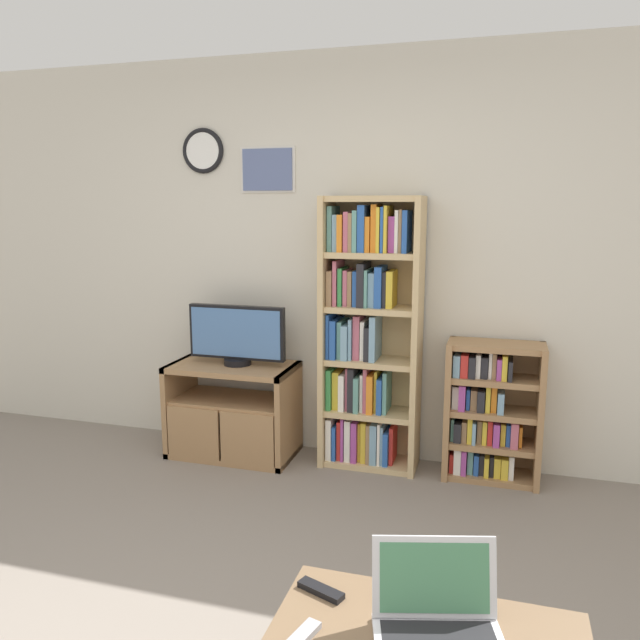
{
  "coord_description": "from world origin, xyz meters",
  "views": [
    {
      "loc": [
        0.97,
        -1.61,
        1.66
      ],
      "look_at": [
        0.12,
        1.26,
        1.1
      ],
      "focal_mm": 35.0,
      "sensor_mm": 36.0,
      "label": 1
    }
  ],
  "objects_px": {
    "laptop": "(437,615)",
    "remote_near_laptop": "(321,590)",
    "tv_stand": "(232,410)",
    "remote_far_from_laptop": "(300,638)",
    "bookshelf_short": "(489,413)",
    "television": "(237,335)",
    "bookshelf_tall": "(367,336)"
  },
  "relations": [
    {
      "from": "remote_far_from_laptop",
      "to": "bookshelf_short",
      "type": "bearing_deg",
      "value": -85.49
    },
    {
      "from": "laptop",
      "to": "remote_near_laptop",
      "type": "bearing_deg",
      "value": 150.44
    },
    {
      "from": "laptop",
      "to": "bookshelf_tall",
      "type": "bearing_deg",
      "value": 92.2
    },
    {
      "from": "bookshelf_short",
      "to": "remote_near_laptop",
      "type": "relative_size",
      "value": 5.14
    },
    {
      "from": "bookshelf_tall",
      "to": "laptop",
      "type": "bearing_deg",
      "value": -72.48
    },
    {
      "from": "laptop",
      "to": "remote_near_laptop",
      "type": "relative_size",
      "value": 2.58
    },
    {
      "from": "remote_near_laptop",
      "to": "remote_far_from_laptop",
      "type": "distance_m",
      "value": 0.23
    },
    {
      "from": "tv_stand",
      "to": "bookshelf_tall",
      "type": "bearing_deg",
      "value": 7.54
    },
    {
      "from": "bookshelf_tall",
      "to": "tv_stand",
      "type": "bearing_deg",
      "value": -172.46
    },
    {
      "from": "bookshelf_short",
      "to": "remote_far_from_laptop",
      "type": "height_order",
      "value": "bookshelf_short"
    },
    {
      "from": "bookshelf_short",
      "to": "remote_near_laptop",
      "type": "xyz_separation_m",
      "value": [
        -0.47,
        -2.04,
        0.04
      ]
    },
    {
      "from": "bookshelf_tall",
      "to": "laptop",
      "type": "distance_m",
      "value": 2.26
    },
    {
      "from": "tv_stand",
      "to": "laptop",
      "type": "height_order",
      "value": "laptop"
    },
    {
      "from": "tv_stand",
      "to": "remote_far_from_laptop",
      "type": "distance_m",
      "value": 2.45
    },
    {
      "from": "bookshelf_tall",
      "to": "laptop",
      "type": "relative_size",
      "value": 4.01
    },
    {
      "from": "tv_stand",
      "to": "bookshelf_short",
      "type": "relative_size",
      "value": 0.97
    },
    {
      "from": "laptop",
      "to": "bookshelf_short",
      "type": "bearing_deg",
      "value": 72.26
    },
    {
      "from": "television",
      "to": "laptop",
      "type": "xyz_separation_m",
      "value": [
        1.52,
        -2.04,
        -0.32
      ]
    },
    {
      "from": "remote_near_laptop",
      "to": "remote_far_from_laptop",
      "type": "bearing_deg",
      "value": -157.65
    },
    {
      "from": "television",
      "to": "laptop",
      "type": "height_order",
      "value": "television"
    },
    {
      "from": "television",
      "to": "remote_near_laptop",
      "type": "relative_size",
      "value": 3.96
    },
    {
      "from": "bookshelf_short",
      "to": "remote_far_from_laptop",
      "type": "relative_size",
      "value": 5.12
    },
    {
      "from": "tv_stand",
      "to": "remote_far_from_laptop",
      "type": "height_order",
      "value": "tv_stand"
    },
    {
      "from": "television",
      "to": "remote_far_from_laptop",
      "type": "bearing_deg",
      "value": -62.16
    },
    {
      "from": "bookshelf_short",
      "to": "laptop",
      "type": "height_order",
      "value": "bookshelf_short"
    },
    {
      "from": "tv_stand",
      "to": "remote_far_from_laptop",
      "type": "bearing_deg",
      "value": -61.17
    },
    {
      "from": "bookshelf_short",
      "to": "remote_far_from_laptop",
      "type": "bearing_deg",
      "value": -101.44
    },
    {
      "from": "television",
      "to": "laptop",
      "type": "distance_m",
      "value": 2.56
    },
    {
      "from": "tv_stand",
      "to": "laptop",
      "type": "distance_m",
      "value": 2.55
    },
    {
      "from": "remote_near_laptop",
      "to": "television",
      "type": "bearing_deg",
      "value": 51.08
    },
    {
      "from": "television",
      "to": "bookshelf_tall",
      "type": "xyz_separation_m",
      "value": [
        0.85,
        0.09,
        0.03
      ]
    },
    {
      "from": "tv_stand",
      "to": "remote_near_laptop",
      "type": "relative_size",
      "value": 4.99
    }
  ]
}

